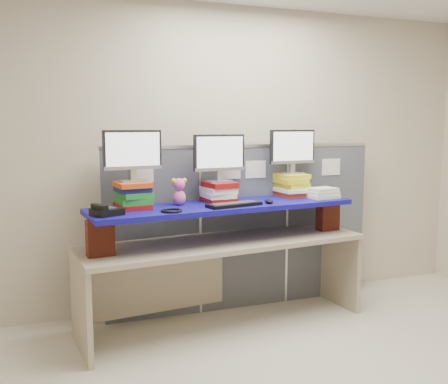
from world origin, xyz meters
name	(u,v)px	position (x,y,z in m)	size (l,w,h in m)	color
room	(361,177)	(0.00, 0.00, 1.40)	(5.00, 4.00, 2.80)	beige
cubicle_partition	(244,226)	(0.00, 1.78, 0.77)	(2.60, 0.06, 1.53)	#4A4E57
desk	(224,257)	(-0.33, 1.43, 0.59)	(2.50, 0.97, 0.74)	tan
brick_pier_left	(100,238)	(-1.36, 1.26, 0.87)	(0.20, 0.11, 0.27)	maroon
brick_pier_right	(328,216)	(0.72, 1.49, 0.87)	(0.20, 0.11, 0.27)	maroon
blue_board	(224,206)	(-0.33, 1.43, 1.03)	(2.25, 0.56, 0.04)	#0F0971
book_stack_left	(133,195)	(-1.08, 1.46, 1.16)	(0.29, 0.32, 0.21)	maroon
book_stack_center	(219,192)	(-0.33, 1.55, 1.13)	(0.28, 0.32, 0.17)	maroon
book_stack_right	(292,185)	(0.41, 1.63, 1.15)	(0.28, 0.32, 0.21)	#D94814
monitor_left	(133,153)	(-1.07, 1.46, 1.49)	(0.46, 0.15, 0.40)	#97979C
monitor_center	(219,155)	(-0.33, 1.55, 1.45)	(0.46, 0.15, 0.40)	#97979C
monitor_right	(292,149)	(0.41, 1.63, 1.49)	(0.46, 0.15, 0.40)	#97979C
keyboard	(234,204)	(-0.29, 1.29, 1.06)	(0.48, 0.25, 0.03)	black
mouse	(269,201)	(0.03, 1.32, 1.07)	(0.06, 0.11, 0.03)	black
desk_phone	(106,211)	(-1.32, 1.22, 1.08)	(0.25, 0.24, 0.08)	black
headset	(171,211)	(-0.83, 1.20, 1.06)	(0.16, 0.16, 0.02)	black
plush_toy	(179,191)	(-0.69, 1.50, 1.16)	(0.13, 0.10, 0.22)	#EB59AB
binder_stack	(323,193)	(0.63, 1.45, 1.09)	(0.28, 0.24, 0.09)	white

